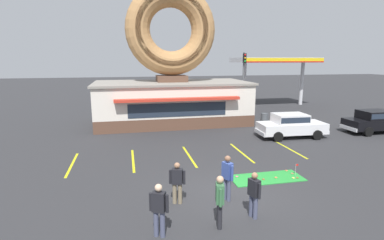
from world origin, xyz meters
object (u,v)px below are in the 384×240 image
at_px(car_white, 291,125).
at_px(pedestrian_beanie_man, 177,181).
at_px(pedestrian_clipboard_woman, 159,208).
at_px(golf_ball, 258,181).
at_px(pedestrian_leather_jacket_man, 254,193).
at_px(pedestrian_blue_sweater_man, 220,199).
at_px(putting_flag_pin, 296,167).
at_px(car_black, 376,120).
at_px(trash_bin, 264,119).
at_px(traffic_light_pole, 244,74).
at_px(pedestrian_hooded_kid, 227,176).

height_order(car_white, pedestrian_beanie_man, car_white).
bearing_deg(pedestrian_clipboard_woman, pedestrian_beanie_man, 65.90).
distance_m(golf_ball, pedestrian_leather_jacket_man, 3.16).
relative_size(pedestrian_blue_sweater_man, pedestrian_clipboard_woman, 1.03).
height_order(putting_flag_pin, car_black, car_black).
xyz_separation_m(golf_ball, pedestrian_clipboard_woman, (-4.59, -3.12, 0.87)).
xyz_separation_m(putting_flag_pin, car_white, (3.36, 6.25, 0.43)).
bearing_deg(pedestrian_leather_jacket_man, pedestrian_blue_sweater_man, -165.46).
bearing_deg(car_white, trash_bin, 90.89).
xyz_separation_m(putting_flag_pin, pedestrian_beanie_man, (-5.64, -1.39, 0.42)).
xyz_separation_m(pedestrian_leather_jacket_man, traffic_light_pole, (7.26, 19.08, 2.84)).
height_order(putting_flag_pin, car_white, car_white).
height_order(pedestrian_clipboard_woman, trash_bin, pedestrian_clipboard_woman).
height_order(putting_flag_pin, pedestrian_beanie_man, pedestrian_beanie_man).
xyz_separation_m(putting_flag_pin, trash_bin, (3.30, 10.08, 0.06)).
xyz_separation_m(golf_ball, pedestrian_leather_jacket_man, (-1.43, -2.69, 0.82)).
relative_size(golf_ball, traffic_light_pole, 0.01).
bearing_deg(golf_ball, trash_bin, 63.09).
bearing_deg(pedestrian_clipboard_woman, golf_ball, 34.24).
relative_size(car_white, traffic_light_pole, 0.80).
bearing_deg(pedestrian_leather_jacket_man, pedestrian_hooded_kid, 107.88).
relative_size(car_white, car_black, 1.01).
bearing_deg(car_black, golf_ball, -151.73).
height_order(car_black, trash_bin, car_black).
bearing_deg(pedestrian_beanie_man, trash_bin, 52.06).
xyz_separation_m(car_black, trash_bin, (-6.68, 3.89, -0.37)).
xyz_separation_m(car_black, pedestrian_beanie_man, (-15.62, -7.58, -0.01)).
xyz_separation_m(pedestrian_blue_sweater_man, pedestrian_beanie_man, (-1.01, 1.84, -0.09)).
distance_m(pedestrian_blue_sweater_man, pedestrian_leather_jacket_man, 1.32).
relative_size(pedestrian_hooded_kid, pedestrian_leather_jacket_man, 1.10).
distance_m(car_black, pedestrian_beanie_man, 17.36).
bearing_deg(trash_bin, pedestrian_blue_sweater_man, -120.77).
bearing_deg(pedestrian_clipboard_woman, pedestrian_blue_sweater_man, 2.95).
xyz_separation_m(pedestrian_blue_sweater_man, pedestrian_clipboard_woman, (-1.88, -0.10, -0.03)).
relative_size(car_white, trash_bin, 4.75).
xyz_separation_m(pedestrian_clipboard_woman, trash_bin, (9.81, 13.41, -0.42)).
height_order(putting_flag_pin, trash_bin, trash_bin).
xyz_separation_m(car_white, car_black, (6.62, -0.06, 0.00)).
bearing_deg(traffic_light_pole, pedestrian_leather_jacket_man, -110.83).
xyz_separation_m(car_white, trash_bin, (-0.06, 3.83, -0.37)).
bearing_deg(pedestrian_blue_sweater_man, traffic_light_pole, 66.26).
distance_m(golf_ball, pedestrian_hooded_kid, 2.46).
distance_m(putting_flag_pin, pedestrian_hooded_kid, 4.12).
distance_m(car_white, pedestrian_hooded_kid, 10.56).
height_order(car_black, pedestrian_leather_jacket_man, car_black).
bearing_deg(pedestrian_leather_jacket_man, putting_flag_pin, 40.95).
bearing_deg(pedestrian_blue_sweater_man, trash_bin, 59.23).
bearing_deg(pedestrian_clipboard_woman, traffic_light_pole, 61.90).
relative_size(car_white, pedestrian_clipboard_woman, 2.80).
bearing_deg(pedestrian_hooded_kid, pedestrian_leather_jacket_man, -72.12).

